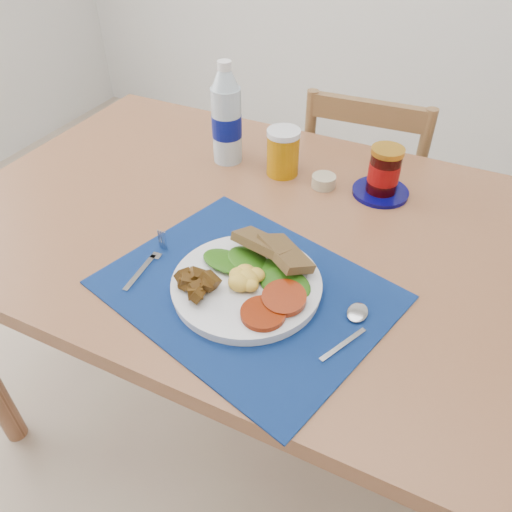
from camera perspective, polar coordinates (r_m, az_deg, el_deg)
The scene contains 11 objects.
ground at distance 1.57m, azimuth -2.88°, elevation -22.98°, with size 4.00×4.00×0.00m, color gray.
table at distance 1.15m, azimuth 0.73°, elevation 0.55°, with size 1.40×0.90×0.75m.
chair_far at distance 1.68m, azimuth 12.11°, elevation 8.16°, with size 0.41×0.39×1.04m.
placemat at distance 0.93m, azimuth -1.07°, elevation -3.86°, with size 0.50×0.39×0.00m, color black.
breakfast_plate at distance 0.92m, azimuth -1.50°, elevation -2.96°, with size 0.28×0.28×0.07m.
fork at distance 1.01m, azimuth -11.98°, elevation -0.67°, with size 0.02×0.16×0.00m.
spoon at distance 0.89m, azimuth 10.99°, elevation -7.59°, with size 0.05×0.15×0.00m.
water_bottle at distance 1.28m, azimuth -3.39°, elevation 15.34°, with size 0.08×0.08×0.26m.
juice_glass at distance 1.25m, azimuth 3.10°, elevation 11.62°, with size 0.08×0.08×0.11m, color #B26F04.
ramekin at distance 1.22m, azimuth 7.74°, elevation 8.46°, with size 0.06×0.06×0.03m, color tan.
jam_on_saucer at distance 1.20m, azimuth 14.38°, elevation 9.03°, with size 0.13×0.13×0.12m.
Camera 1 is at (0.37, -0.60, 1.40)m, focal length 35.00 mm.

